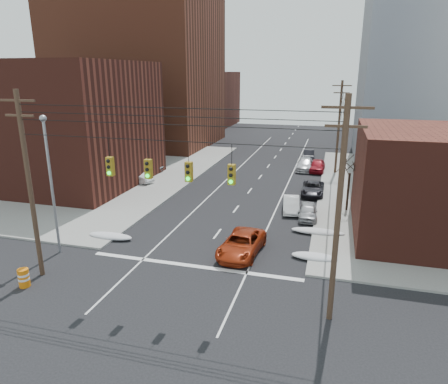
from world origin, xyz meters
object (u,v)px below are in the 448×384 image
Objects in this scene: parked_car_e at (317,166)px; lot_car_d at (108,169)px; parked_car_a at (308,211)px; parked_car_b at (291,204)px; parked_car_f at (309,155)px; parked_car_c at (313,189)px; parked_car_d at (305,164)px; red_pickup at (242,244)px; construction_barrel at (24,278)px; lot_car_b at (143,166)px; lot_car_c at (77,182)px; lot_car_a at (137,176)px.

parked_car_e reaches higher than lot_car_d.
parked_car_b reaches higher than parked_car_a.
parked_car_c is at bearing -90.46° from parked_car_f.
parked_car_b is at bearing 132.76° from parked_car_a.
parked_car_e is (-0.07, 10.15, 0.11)m from parked_car_c.
parked_car_d is 1.27× the size of lot_car_d.
lot_car_d reaches higher than parked_car_b.
red_pickup is at bearing -152.62° from lot_car_d.
lot_car_d is at bearing 110.54° from construction_barrel.
lot_car_b is (-19.18, 9.73, 0.20)m from parked_car_b.
lot_car_c is at bearing -140.75° from parked_car_f.
lot_car_b is at bearing -161.06° from parked_car_d.
construction_barrel is (5.84, -26.91, -0.28)m from lot_car_b.
lot_car_b is at bearing 6.71° from lot_car_c.
parked_car_e is at bearing -32.63° from lot_car_c.
lot_car_a is 6.33m from lot_car_c.
parked_car_f reaches higher than parked_car_c.
lot_car_d is at bearing 26.73° from lot_car_c.
lot_car_d is (-3.19, -2.79, -0.02)m from lot_car_b.
parked_car_c is 1.13× the size of parked_car_f.
lot_car_a is 0.98× the size of lot_car_d.
parked_car_d is 35.95m from construction_barrel.
parked_car_d is at bearing 83.30° from parked_car_b.
parked_car_d is at bearing -90.53° from lot_car_d.
lot_car_d is at bearing -158.25° from parked_car_e.
lot_car_b is (-19.14, -12.97, 0.17)m from parked_car_f.
parked_car_c is at bearing -53.32° from lot_car_c.
parked_car_c is 10.69m from parked_car_d.
lot_car_a is (-15.23, 14.52, 0.07)m from red_pickup.
parked_car_a is 7.10m from parked_car_c.
parked_car_d reaches higher than construction_barrel.
parked_car_d is at bearing -39.88° from lot_car_a.
parked_car_f is at bearing 103.88° from parked_car_e.
parked_car_d is at bearing -30.11° from lot_car_c.
lot_car_c is (-19.86, 10.20, 0.17)m from red_pickup.
parked_car_f is (-1.53, 6.90, -0.08)m from parked_car_e.
parked_car_d reaches higher than parked_car_a.
construction_barrel is (-14.90, -22.83, -0.08)m from parked_car_c.
parked_car_b is 0.78× the size of parked_car_d.
red_pickup is 1.02× the size of lot_car_c.
parked_car_e reaches higher than parked_car_a.
parked_car_c is 0.92× the size of parked_car_d.
red_pickup is 1.37× the size of parked_car_a.
lot_car_a reaches higher than parked_car_c.
construction_barrel is (9.04, -24.12, -0.26)m from lot_car_d.
lot_car_c is at bearing 116.37° from construction_barrel.
parked_car_d is 1.01× the size of lot_car_b.
parked_car_f is at bearing 89.58° from parked_car_a.
lot_car_a is at bearing -177.76° from lot_car_b.
lot_car_c reaches higher than parked_car_c.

